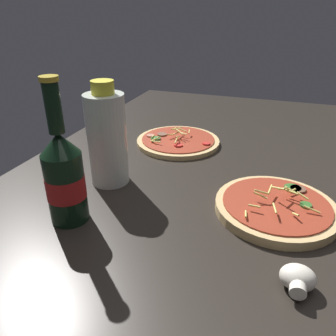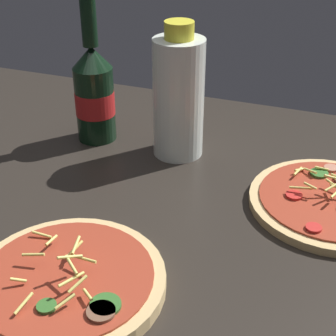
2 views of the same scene
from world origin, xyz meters
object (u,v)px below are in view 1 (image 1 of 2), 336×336
object	(u,v)px
beer_bottle	(64,176)
oil_bottle	(107,138)
pizza_far	(178,141)
mushroom_left	(298,279)
pizza_near	(276,207)

from	to	relation	value
beer_bottle	oil_bottle	bearing A→B (deg)	-0.14
pizza_far	mushroom_left	world-z (taller)	pizza_far
pizza_near	oil_bottle	distance (cm)	37.26
oil_bottle	beer_bottle	bearing A→B (deg)	179.86
pizza_near	beer_bottle	distance (cm)	39.86
pizza_near	oil_bottle	size ratio (longest dim) A/B	1.02
beer_bottle	mushroom_left	size ratio (longest dim) A/B	4.98
oil_bottle	mushroom_left	world-z (taller)	oil_bottle
pizza_far	beer_bottle	xyz separation A→B (cm)	(-41.98, 7.68, 8.23)
pizza_near	pizza_far	bearing A→B (deg)	46.41
pizza_far	mushroom_left	distance (cm)	56.15
pizza_near	mushroom_left	xyz separation A→B (cm)	(-18.92, -3.78, 0.70)
pizza_far	oil_bottle	size ratio (longest dim) A/B	1.05
mushroom_left	beer_bottle	bearing A→B (deg)	84.27
oil_bottle	pizza_near	bearing A→B (deg)	-91.08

